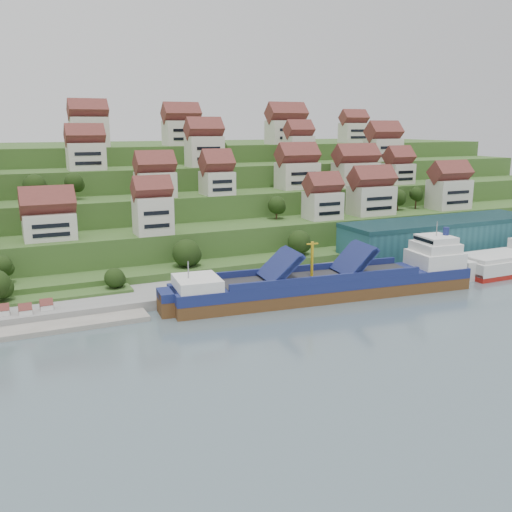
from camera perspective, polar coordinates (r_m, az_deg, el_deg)
name	(u,v)px	position (r m, az deg, el deg)	size (l,w,h in m)	color
ground	(311,301)	(126.80, 5.51, -4.52)	(300.00, 300.00, 0.00)	slate
quay	(349,271)	(149.02, 9.27, -1.53)	(180.00, 14.00, 2.20)	gray
pebble_beach	(26,319)	(122.11, -22.02, -5.90)	(45.00, 20.00, 1.00)	gray
hillside	(173,199)	(218.34, -8.29, 5.66)	(260.00, 128.00, 31.00)	#2D4C1E
hillside_village	(226,168)	(179.39, -3.05, 8.78)	(159.17, 62.95, 29.47)	beige
hillside_trees	(218,201)	(162.17, -3.78, 5.47)	(132.87, 62.83, 30.46)	#203712
warehouse	(441,237)	(168.87, 18.01, 1.83)	(60.00, 15.00, 10.00)	#245961
flagpole	(355,254)	(142.63, 9.84, 0.18)	(1.28, 0.16, 8.00)	gray
beach_huts	(14,315)	(120.39, -23.01, -5.45)	(14.40, 3.70, 2.20)	white
cargo_ship	(334,283)	(130.17, 7.79, -2.74)	(70.77, 17.58, 15.43)	#58361A
second_ship	(512,262)	(164.88, 24.19, -0.55)	(30.51, 11.41, 8.83)	maroon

